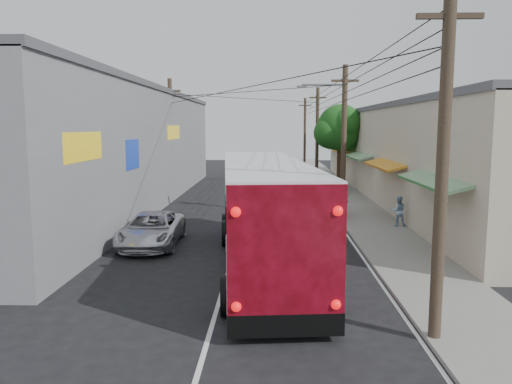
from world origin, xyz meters
TOP-DOWN VIEW (x-y plane):
  - ground at (0.00, 0.00)m, footprint 120.00×120.00m
  - sidewalk at (6.50, 20.00)m, footprint 3.00×80.00m
  - building_right at (10.99, 22.00)m, footprint 7.09×40.00m
  - building_left at (-8.50, 18.00)m, footprint 7.20×36.00m
  - utility_poles at (3.13, 20.33)m, footprint 11.80×45.28m
  - street_tree at (6.87, 26.02)m, footprint 4.40×4.00m
  - coach_bus at (1.19, 4.11)m, footprint 3.91×13.04m
  - jeepney at (-3.47, 7.02)m, footprint 2.40×4.94m
  - parked_suv at (3.80, 13.44)m, footprint 2.46×5.16m
  - parked_car_mid at (4.60, 24.81)m, footprint 1.98×4.05m
  - parked_car_far at (3.80, 30.46)m, footprint 1.73×4.12m
  - pedestrian_near at (5.40, 14.40)m, footprint 0.79×0.63m
  - pedestrian_far at (7.60, 10.89)m, footprint 0.73×0.58m

SIDE VIEW (x-z plane):
  - ground at x=0.00m, z-range 0.00..0.00m
  - sidewalk at x=6.50m, z-range 0.00..0.12m
  - parked_car_far at x=3.80m, z-range 0.00..1.32m
  - parked_car_mid at x=4.60m, z-range 0.00..1.33m
  - jeepney at x=-3.47m, z-range 0.00..1.35m
  - parked_suv at x=3.80m, z-range 0.00..1.45m
  - pedestrian_far at x=7.60m, z-range 0.12..1.57m
  - pedestrian_near at x=5.40m, z-range 0.12..2.01m
  - coach_bus at x=1.19m, z-range 0.07..3.77m
  - building_right at x=10.99m, z-range 0.03..6.28m
  - building_left at x=-8.50m, z-range 0.03..7.28m
  - utility_poles at x=3.13m, z-range 0.13..8.13m
  - street_tree at x=6.87m, z-range 1.37..7.97m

